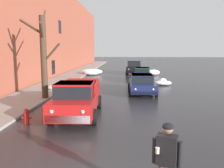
{
  "coord_description": "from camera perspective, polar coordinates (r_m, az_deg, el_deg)",
  "views": [
    {
      "loc": [
        0.56,
        -4.65,
        3.25
      ],
      "look_at": [
        -0.22,
        8.92,
        1.25
      ],
      "focal_mm": 37.49,
      "sensor_mm": 36.0,
      "label": 1
    }
  ],
  "objects": [
    {
      "name": "snow_bank_along_left_kerb",
      "position": [
        22.01,
        12.29,
        0.36
      ],
      "size": [
        1.6,
        0.98,
        0.66
      ],
      "color": "white",
      "rests_on": "ground"
    },
    {
      "name": "brick_townhouse_facade",
      "position": [
        24.37,
        -18.03,
        14.11
      ],
      "size": [
        0.63,
        80.0,
        11.71
      ],
      "color": "#9E4C38",
      "rests_on": "ground"
    },
    {
      "name": "left_sidewalk_slab",
      "position": [
        23.8,
        -12.78,
        0.47
      ],
      "size": [
        3.11,
        80.0,
        0.13
      ],
      "primitive_type": "cube",
      "color": "gray",
      "rests_on": "ground"
    },
    {
      "name": "fire_hydrant",
      "position": [
        10.97,
        -20.13,
        -7.45
      ],
      "size": [
        0.42,
        0.22,
        0.71
      ],
      "color": "#B21E19",
      "rests_on": "ground"
    },
    {
      "name": "bare_tree_second_along_sidewalk",
      "position": [
        15.68,
        -16.41,
        6.97
      ],
      "size": [
        2.9,
        3.3,
        5.92
      ],
      "color": "#423323",
      "rests_on": "ground"
    },
    {
      "name": "sedan_green_parked_kerbside_mid",
      "position": [
        24.34,
        7.38,
        2.41
      ],
      "size": [
        2.07,
        3.99,
        1.42
      ],
      "color": "#1E5633",
      "rests_on": "ground"
    },
    {
      "name": "snow_bank_near_corner_right",
      "position": [
        30.35,
        9.95,
        2.79
      ],
      "size": [
        1.64,
        1.03,
        0.74
      ],
      "color": "white",
      "rests_on": "ground"
    },
    {
      "name": "snow_bank_near_corner_left",
      "position": [
        18.74,
        -12.07,
        -0.82
      ],
      "size": [
        2.48,
        0.9,
        0.63
      ],
      "color": "white",
      "rests_on": "ground"
    },
    {
      "name": "snow_bank_mid_block_left",
      "position": [
        30.01,
        -4.88,
        2.78
      ],
      "size": [
        1.95,
        0.92,
        0.68
      ],
      "color": "white",
      "rests_on": "ground"
    },
    {
      "name": "pedestrian_with_coffee",
      "position": [
        5.26,
        13.21,
        -16.79
      ],
      "size": [
        0.63,
        0.4,
        1.76
      ],
      "color": "brown",
      "rests_on": "ground"
    },
    {
      "name": "snow_bank_along_right_kerb",
      "position": [
        30.99,
        -4.78,
        3.0
      ],
      "size": [
        2.77,
        1.05,
        0.75
      ],
      "color": "white",
      "rests_on": "ground"
    },
    {
      "name": "suv_black_parked_far_down_block",
      "position": [
        31.43,
        5.47,
        4.21
      ],
      "size": [
        2.34,
        4.62,
        1.82
      ],
      "color": "black",
      "rests_on": "ground"
    },
    {
      "name": "sedan_darkblue_parked_kerbside_close",
      "position": [
        17.58,
        7.29,
        0.14
      ],
      "size": [
        2.03,
        4.3,
        1.42
      ],
      "color": "navy",
      "rests_on": "ground"
    },
    {
      "name": "pickup_truck_red_approaching_near_lane",
      "position": [
        11.58,
        -8.51,
        -3.54
      ],
      "size": [
        2.29,
        5.11,
        1.76
      ],
      "color": "red",
      "rests_on": "ground"
    }
  ]
}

